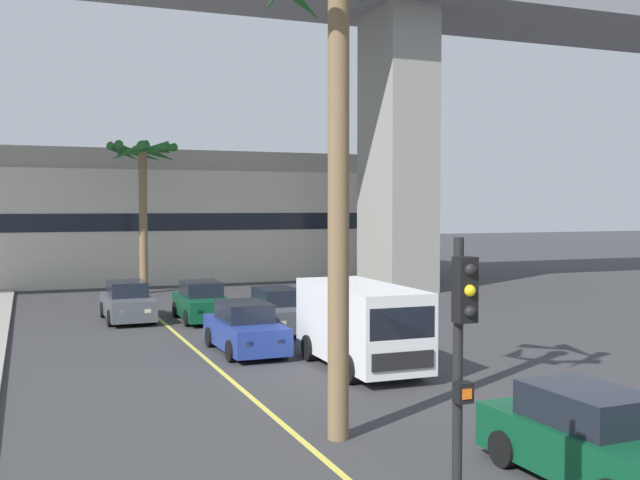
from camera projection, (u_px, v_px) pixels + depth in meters
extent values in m
cube|color=#DBCC4C|center=(202.00, 355.00, 23.08)|extent=(0.14, 56.00, 0.01)
cube|color=gray|center=(397.00, 152.00, 40.84)|extent=(2.80, 4.40, 15.03)
cube|color=beige|center=(114.00, 227.00, 45.94)|extent=(39.62, 8.00, 6.64)
cube|color=#9C998D|center=(113.00, 162.00, 45.76)|extent=(38.83, 7.20, 1.20)
cube|color=black|center=(121.00, 222.00, 42.18)|extent=(35.66, 0.04, 1.00)
cube|color=#0C4728|center=(202.00, 306.00, 30.05)|extent=(1.76, 4.12, 0.80)
cube|color=black|center=(201.00, 289.00, 30.16)|extent=(1.42, 2.07, 0.60)
cube|color=#F2EDCC|center=(225.00, 311.00, 28.33)|extent=(0.24, 0.08, 0.14)
cube|color=#F2EDCC|center=(200.00, 312.00, 28.00)|extent=(0.24, 0.08, 0.14)
cylinder|color=black|center=(229.00, 316.00, 29.15)|extent=(0.23, 0.64, 0.64)
cylinder|color=black|center=(188.00, 318.00, 28.59)|extent=(0.23, 0.64, 0.64)
cylinder|color=black|center=(215.00, 308.00, 31.53)|extent=(0.23, 0.64, 0.64)
cylinder|color=black|center=(176.00, 309.00, 30.97)|extent=(0.23, 0.64, 0.64)
cube|color=#4C5156|center=(128.00, 306.00, 30.00)|extent=(1.75, 4.12, 0.80)
cube|color=black|center=(127.00, 289.00, 30.11)|extent=(1.42, 2.07, 0.60)
cube|color=#F2EDCC|center=(148.00, 311.00, 28.31)|extent=(0.24, 0.08, 0.14)
cube|color=#F2EDCC|center=(122.00, 312.00, 27.96)|extent=(0.24, 0.08, 0.14)
cylinder|color=black|center=(154.00, 316.00, 29.14)|extent=(0.23, 0.64, 0.64)
cylinder|color=black|center=(111.00, 318.00, 28.53)|extent=(0.23, 0.64, 0.64)
cylinder|color=black|center=(143.00, 308.00, 31.49)|extent=(0.23, 0.64, 0.64)
cylinder|color=black|center=(103.00, 310.00, 30.89)|extent=(0.23, 0.64, 0.64)
cube|color=#4C5156|center=(278.00, 315.00, 27.48)|extent=(1.76, 4.12, 0.80)
cube|color=black|center=(277.00, 296.00, 27.59)|extent=(1.42, 2.07, 0.60)
cube|color=#F2EDCC|center=(309.00, 321.00, 25.76)|extent=(0.24, 0.08, 0.14)
cube|color=#F2EDCC|center=(283.00, 323.00, 25.43)|extent=(0.24, 0.08, 0.14)
cylinder|color=black|center=(311.00, 326.00, 26.58)|extent=(0.23, 0.64, 0.64)
cylinder|color=black|center=(267.00, 329.00, 26.02)|extent=(0.23, 0.64, 0.64)
cylinder|color=black|center=(289.00, 317.00, 28.96)|extent=(0.23, 0.64, 0.64)
cylinder|color=black|center=(248.00, 319.00, 28.40)|extent=(0.23, 0.64, 0.64)
cube|color=#0C4728|center=(593.00, 450.00, 12.33)|extent=(1.85, 4.16, 0.80)
cube|color=black|center=(587.00, 406.00, 12.44)|extent=(1.47, 2.10, 0.60)
cylinder|color=black|center=(576.00, 437.00, 13.83)|extent=(0.24, 0.65, 0.64)
cylinder|color=black|center=(504.00, 449.00, 13.19)|extent=(0.24, 0.65, 0.64)
cube|color=navy|center=(245.00, 334.00, 23.53)|extent=(1.76, 4.12, 0.80)
cube|color=black|center=(244.00, 311.00, 23.64)|extent=(1.42, 2.07, 0.60)
cube|color=#F2EDCC|center=(281.00, 342.00, 21.85)|extent=(0.24, 0.08, 0.14)
cube|color=#F2EDCC|center=(250.00, 344.00, 21.49)|extent=(0.24, 0.08, 0.14)
cylinder|color=black|center=(283.00, 347.00, 22.67)|extent=(0.23, 0.64, 0.64)
cylinder|color=black|center=(231.00, 351.00, 22.06)|extent=(0.23, 0.64, 0.64)
cylinder|color=black|center=(258.00, 334.00, 25.02)|extent=(0.23, 0.64, 0.64)
cylinder|color=black|center=(210.00, 337.00, 24.42)|extent=(0.23, 0.64, 0.64)
cube|color=white|center=(360.00, 322.00, 21.10)|extent=(2.05, 5.22, 2.10)
cube|color=black|center=(402.00, 323.00, 18.69)|extent=(1.80, 0.10, 0.80)
cube|color=black|center=(403.00, 361.00, 18.68)|extent=(1.70, 0.07, 0.44)
cylinder|color=black|center=(417.00, 364.00, 20.02)|extent=(0.27, 0.76, 0.76)
cylinder|color=black|center=(351.00, 369.00, 19.35)|extent=(0.27, 0.76, 0.76)
cylinder|color=black|center=(368.00, 344.00, 22.93)|extent=(0.27, 0.76, 0.76)
cylinder|color=black|center=(309.00, 348.00, 22.26)|extent=(0.27, 0.76, 0.76)
cylinder|color=black|center=(457.00, 415.00, 8.88)|extent=(0.12, 0.12, 4.20)
cube|color=black|center=(465.00, 290.00, 8.68)|extent=(0.24, 0.20, 0.76)
sphere|color=black|center=(470.00, 270.00, 8.58)|extent=(0.14, 0.14, 0.14)
sphere|color=yellow|center=(470.00, 291.00, 8.59)|extent=(0.14, 0.14, 0.14)
sphere|color=black|center=(469.00, 312.00, 8.60)|extent=(0.14, 0.14, 0.14)
cube|color=black|center=(463.00, 392.00, 8.76)|extent=(0.20, 0.16, 0.24)
cube|color=orange|center=(467.00, 394.00, 8.68)|extent=(0.12, 0.03, 0.12)
cylinder|color=brown|center=(143.00, 221.00, 39.30)|extent=(0.44, 0.44, 7.52)
sphere|color=#236028|center=(142.00, 146.00, 39.12)|extent=(0.60, 0.60, 0.60)
cone|color=#236028|center=(165.00, 151.00, 39.60)|extent=(0.52, 2.42, 0.84)
cone|color=#236028|center=(159.00, 155.00, 40.14)|extent=(1.79, 2.18, 1.12)
cone|color=#236028|center=(140.00, 154.00, 40.26)|extent=(2.41, 0.56, 1.10)
cone|color=#236028|center=(124.00, 153.00, 39.64)|extent=(2.04, 1.98, 1.05)
cone|color=#236028|center=(119.00, 152.00, 38.83)|extent=(0.70, 2.44, 1.01)
cone|color=#236028|center=(129.00, 152.00, 38.04)|extent=(2.05, 1.95, 1.13)
cone|color=#236028|center=(146.00, 150.00, 38.04)|extent=(2.41, 0.47, 0.97)
cone|color=#236028|center=(162.00, 149.00, 38.71)|extent=(1.95, 2.08, 0.82)
cylinder|color=brown|center=(338.00, 211.00, 14.59)|extent=(0.42, 0.42, 8.94)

